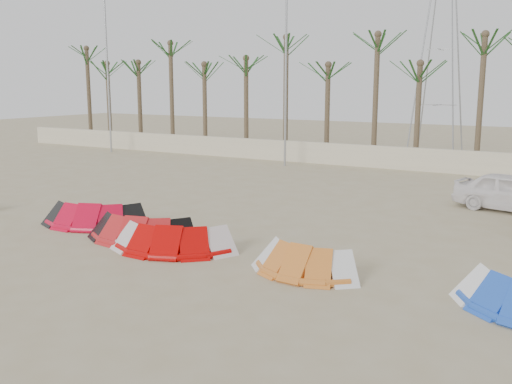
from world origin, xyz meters
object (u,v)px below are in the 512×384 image
Objects in this scene: kite_red_left at (101,213)px; kite_orange at (308,257)px; kite_red_right at (179,236)px; kite_red_mid at (148,226)px.

kite_red_left is 1.32× the size of kite_orange.
kite_red_left is at bearing 165.76° from kite_red_right.
kite_red_mid is at bearing 165.76° from kite_red_right.
kite_red_mid is 0.95× the size of kite_red_right.
kite_red_right is at bearing -14.24° from kite_red_left.
kite_orange is (8.50, -1.13, -0.00)m from kite_red_left.
kite_red_right is at bearing 179.32° from kite_orange.
kite_orange is (5.79, -0.45, -0.00)m from kite_red_mid.
kite_red_left and kite_red_mid have the same top height.
kite_orange is at bearing -7.60° from kite_red_left.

